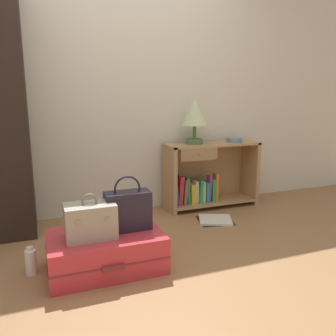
# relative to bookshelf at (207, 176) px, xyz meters

# --- Properties ---
(ground_plane) EXTENTS (9.00, 9.00, 0.00)m
(ground_plane) POSITION_rel_bookshelf_xyz_m (-0.93, -1.27, -0.33)
(ground_plane) COLOR #9E7047
(back_wall) EXTENTS (6.40, 0.10, 2.60)m
(back_wall) POSITION_rel_bookshelf_xyz_m (-0.93, 0.23, 0.97)
(back_wall) COLOR silver
(back_wall) RESTS_ON ground_plane
(bookshelf) EXTENTS (0.99, 0.34, 0.68)m
(bookshelf) POSITION_rel_bookshelf_xyz_m (0.00, 0.00, 0.00)
(bookshelf) COLOR tan
(bookshelf) RESTS_ON ground_plane
(table_lamp) EXTENTS (0.27, 0.27, 0.46)m
(table_lamp) POSITION_rel_bookshelf_xyz_m (-0.16, -0.00, 0.65)
(table_lamp) COLOR #4C7542
(table_lamp) RESTS_ON bookshelf
(bowl) EXTENTS (0.17, 0.17, 0.05)m
(bowl) POSITION_rel_bookshelf_xyz_m (0.30, -0.02, 0.37)
(bowl) COLOR slate
(bowl) RESTS_ON bookshelf
(suitcase_large) EXTENTS (0.77, 0.51, 0.25)m
(suitcase_large) POSITION_rel_bookshelf_xyz_m (-1.27, -0.98, -0.20)
(suitcase_large) COLOR #D1333D
(suitcase_large) RESTS_ON ground_plane
(train_case) EXTENTS (0.32, 0.21, 0.30)m
(train_case) POSITION_rel_bookshelf_xyz_m (-1.37, -1.00, 0.04)
(train_case) COLOR #A89E8E
(train_case) RESTS_ON suitcase_large
(handbag) EXTENTS (0.31, 0.15, 0.38)m
(handbag) POSITION_rel_bookshelf_xyz_m (-1.10, -0.95, 0.06)
(handbag) COLOR #231E2D
(handbag) RESTS_ON suitcase_large
(bottle) EXTENTS (0.07, 0.07, 0.19)m
(bottle) POSITION_rel_bookshelf_xyz_m (-1.75, -0.88, -0.24)
(bottle) COLOR white
(bottle) RESTS_ON ground_plane
(open_book_on_floor) EXTENTS (0.38, 0.37, 0.02)m
(open_book_on_floor) POSITION_rel_bookshelf_xyz_m (-0.13, -0.44, -0.32)
(open_book_on_floor) COLOR white
(open_book_on_floor) RESTS_ON ground_plane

